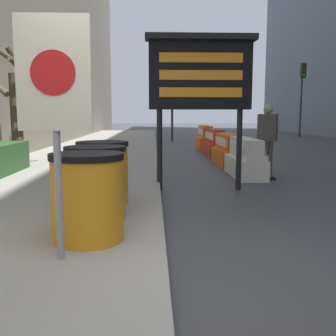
{
  "coord_description": "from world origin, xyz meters",
  "views": [
    {
      "loc": [
        -0.11,
        -2.9,
        1.36
      ],
      "look_at": [
        0.17,
        4.69,
        0.33
      ],
      "focal_mm": 42.0,
      "sensor_mm": 36.0,
      "label": 1
    }
  ],
  "objects_px": {
    "warning_sign": "(54,93)",
    "jersey_barrier_orange_near": "(205,139)",
    "jersey_barrier_orange_far": "(228,151)",
    "barrel_drum_foreground": "(88,197)",
    "jersey_barrier_red_striped": "(214,144)",
    "traffic_light_far_side": "(302,84)",
    "traffic_cone_near": "(239,154)",
    "traffic_light_near_curb": "(172,86)",
    "jersey_barrier_white": "(245,160)",
    "pedestrian_worker": "(267,134)",
    "barrel_drum_middle": "(96,182)",
    "message_board": "(200,75)",
    "barrel_drum_back": "(103,172)",
    "traffic_cone_mid": "(264,161)"
  },
  "relations": [
    {
      "from": "traffic_cone_near",
      "to": "traffic_light_far_side",
      "type": "height_order",
      "value": "traffic_light_far_side"
    },
    {
      "from": "message_board",
      "to": "jersey_barrier_orange_near",
      "type": "xyz_separation_m",
      "value": [
        1.21,
        8.39,
        -1.64
      ]
    },
    {
      "from": "pedestrian_worker",
      "to": "jersey_barrier_orange_near",
      "type": "bearing_deg",
      "value": 122.74
    },
    {
      "from": "jersey_barrier_orange_near",
      "to": "traffic_light_far_side",
      "type": "height_order",
      "value": "traffic_light_far_side"
    },
    {
      "from": "traffic_light_near_curb",
      "to": "barrel_drum_foreground",
      "type": "bearing_deg",
      "value": -95.52
    },
    {
      "from": "jersey_barrier_orange_far",
      "to": "traffic_light_near_curb",
      "type": "height_order",
      "value": "traffic_light_near_curb"
    },
    {
      "from": "warning_sign",
      "to": "jersey_barrier_white",
      "type": "bearing_deg",
      "value": 62.34
    },
    {
      "from": "jersey_barrier_white",
      "to": "jersey_barrier_red_striped",
      "type": "xyz_separation_m",
      "value": [
        0.0,
        4.47,
        0.02
      ]
    },
    {
      "from": "barrel_drum_foreground",
      "to": "jersey_barrier_white",
      "type": "xyz_separation_m",
      "value": [
        2.68,
        4.88,
        -0.21
      ]
    },
    {
      "from": "warning_sign",
      "to": "message_board",
      "type": "relative_size",
      "value": 0.73
    },
    {
      "from": "barrel_drum_back",
      "to": "barrel_drum_middle",
      "type": "bearing_deg",
      "value": -88.57
    },
    {
      "from": "barrel_drum_middle",
      "to": "jersey_barrier_orange_far",
      "type": "distance_m",
      "value": 6.72
    },
    {
      "from": "jersey_barrier_orange_near",
      "to": "pedestrian_worker",
      "type": "relative_size",
      "value": 1.03
    },
    {
      "from": "warning_sign",
      "to": "jersey_barrier_orange_near",
      "type": "xyz_separation_m",
      "value": [
        2.83,
        12.2,
        -1.13
      ]
    },
    {
      "from": "barrel_drum_middle",
      "to": "barrel_drum_back",
      "type": "bearing_deg",
      "value": 91.43
    },
    {
      "from": "barrel_drum_foreground",
      "to": "message_board",
      "type": "xyz_separation_m",
      "value": [
        1.46,
        3.3,
        1.47
      ]
    },
    {
      "from": "traffic_cone_near",
      "to": "pedestrian_worker",
      "type": "distance_m",
      "value": 1.33
    },
    {
      "from": "jersey_barrier_orange_far",
      "to": "jersey_barrier_orange_near",
      "type": "relative_size",
      "value": 1.22
    },
    {
      "from": "barrel_drum_foreground",
      "to": "traffic_cone_mid",
      "type": "bearing_deg",
      "value": 56.53
    },
    {
      "from": "barrel_drum_foreground",
      "to": "barrel_drum_back",
      "type": "distance_m",
      "value": 1.62
    },
    {
      "from": "warning_sign",
      "to": "jersey_barrier_white",
      "type": "xyz_separation_m",
      "value": [
        2.83,
        5.4,
        -1.17
      ]
    },
    {
      "from": "barrel_drum_foreground",
      "to": "warning_sign",
      "type": "bearing_deg",
      "value": -106.48
    },
    {
      "from": "barrel_drum_back",
      "to": "traffic_light_far_side",
      "type": "relative_size",
      "value": 0.2
    },
    {
      "from": "jersey_barrier_red_striped",
      "to": "traffic_light_far_side",
      "type": "distance_m",
      "value": 12.62
    },
    {
      "from": "warning_sign",
      "to": "barrel_drum_back",
      "type": "bearing_deg",
      "value": 87.48
    },
    {
      "from": "traffic_light_near_curb",
      "to": "jersey_barrier_orange_near",
      "type": "bearing_deg",
      "value": -78.35
    },
    {
      "from": "barrel_drum_middle",
      "to": "traffic_cone_near",
      "type": "distance_m",
      "value": 6.17
    },
    {
      "from": "jersey_barrier_orange_far",
      "to": "pedestrian_worker",
      "type": "bearing_deg",
      "value": -73.25
    },
    {
      "from": "traffic_cone_mid",
      "to": "pedestrian_worker",
      "type": "distance_m",
      "value": 0.83
    },
    {
      "from": "jersey_barrier_orange_near",
      "to": "traffic_cone_near",
      "type": "xyz_separation_m",
      "value": [
        0.17,
        -5.43,
        -0.04
      ]
    },
    {
      "from": "traffic_cone_near",
      "to": "jersey_barrier_orange_far",
      "type": "bearing_deg",
      "value": 103.97
    },
    {
      "from": "barrel_drum_foreground",
      "to": "message_board",
      "type": "distance_m",
      "value": 3.89
    },
    {
      "from": "jersey_barrier_orange_near",
      "to": "traffic_cone_near",
      "type": "bearing_deg",
      "value": -88.18
    },
    {
      "from": "message_board",
      "to": "jersey_barrier_orange_far",
      "type": "distance_m",
      "value": 4.2
    },
    {
      "from": "barrel_drum_middle",
      "to": "traffic_light_far_side",
      "type": "bearing_deg",
      "value": 63.2
    },
    {
      "from": "traffic_light_near_curb",
      "to": "barrel_drum_back",
      "type": "bearing_deg",
      "value": -96.32
    },
    {
      "from": "message_board",
      "to": "traffic_cone_near",
      "type": "bearing_deg",
      "value": 64.92
    },
    {
      "from": "traffic_light_far_side",
      "to": "barrel_drum_foreground",
      "type": "bearing_deg",
      "value": -115.75
    },
    {
      "from": "barrel_drum_middle",
      "to": "barrel_drum_back",
      "type": "distance_m",
      "value": 0.81
    },
    {
      "from": "jersey_barrier_orange_far",
      "to": "jersey_barrier_orange_near",
      "type": "distance_m",
      "value": 4.73
    },
    {
      "from": "barrel_drum_foreground",
      "to": "traffic_cone_mid",
      "type": "relative_size",
      "value": 1.11
    },
    {
      "from": "jersey_barrier_red_striped",
      "to": "traffic_cone_mid",
      "type": "xyz_separation_m",
      "value": [
        0.33,
        -4.81,
        -0.02
      ]
    },
    {
      "from": "message_board",
      "to": "jersey_barrier_orange_far",
      "type": "xyz_separation_m",
      "value": [
        1.21,
        3.65,
        -1.68
      ]
    },
    {
      "from": "traffic_cone_mid",
      "to": "jersey_barrier_white",
      "type": "bearing_deg",
      "value": 133.8
    },
    {
      "from": "pedestrian_worker",
      "to": "traffic_cone_near",
      "type": "bearing_deg",
      "value": 136.34
    },
    {
      "from": "barrel_drum_back",
      "to": "warning_sign",
      "type": "bearing_deg",
      "value": -92.52
    },
    {
      "from": "barrel_drum_middle",
      "to": "jersey_barrier_orange_far",
      "type": "bearing_deg",
      "value": 66.15
    },
    {
      "from": "traffic_cone_mid",
      "to": "jersey_barrier_orange_far",
      "type": "bearing_deg",
      "value": 97.74
    },
    {
      "from": "jersey_barrier_orange_far",
      "to": "traffic_light_near_curb",
      "type": "xyz_separation_m",
      "value": [
        -1.05,
        9.85,
        2.44
      ]
    },
    {
      "from": "barrel_drum_foreground",
      "to": "traffic_light_far_side",
      "type": "xyz_separation_m",
      "value": [
        9.47,
        19.63,
        2.56
      ]
    }
  ]
}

